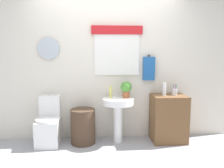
# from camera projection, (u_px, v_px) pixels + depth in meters

# --- Properties ---
(ground_plane) EXTENTS (8.00, 8.00, 0.00)m
(ground_plane) POSITION_uv_depth(u_px,v_px,m) (110.00, 168.00, 2.82)
(ground_plane) COLOR #A3A3A8
(back_wall) EXTENTS (4.40, 0.18, 2.60)m
(back_wall) POSITION_uv_depth(u_px,v_px,m) (106.00, 63.00, 3.77)
(back_wall) COLOR silver
(back_wall) RESTS_ON ground_plane
(toilet) EXTENTS (0.38, 0.51, 0.80)m
(toilet) POSITION_uv_depth(u_px,v_px,m) (49.00, 125.00, 3.58)
(toilet) COLOR white
(toilet) RESTS_ON ground_plane
(laundry_hamper) EXTENTS (0.40, 0.40, 0.57)m
(laundry_hamper) POSITION_uv_depth(u_px,v_px,m) (83.00, 126.00, 3.59)
(laundry_hamper) COLOR #4C3828
(laundry_hamper) RESTS_ON ground_plane
(pedestal_sink) EXTENTS (0.52, 0.52, 0.74)m
(pedestal_sink) POSITION_uv_depth(u_px,v_px,m) (118.00, 109.00, 3.59)
(pedestal_sink) COLOR white
(pedestal_sink) RESTS_ON ground_plane
(faucet) EXTENTS (0.03, 0.03, 0.10)m
(faucet) POSITION_uv_depth(u_px,v_px,m) (117.00, 94.00, 3.68)
(faucet) COLOR silver
(faucet) RESTS_ON pedestal_sink
(wooden_cabinet) EXTENTS (0.56, 0.44, 0.78)m
(wooden_cabinet) POSITION_uv_depth(u_px,v_px,m) (168.00, 118.00, 3.67)
(wooden_cabinet) COLOR brown
(wooden_cabinet) RESTS_ON ground_plane
(soap_bottle) EXTENTS (0.05, 0.05, 0.20)m
(soap_bottle) POSITION_uv_depth(u_px,v_px,m) (111.00, 92.00, 3.59)
(soap_bottle) COLOR #DBD166
(soap_bottle) RESTS_ON pedestal_sink
(potted_plant) EXTENTS (0.18, 0.18, 0.27)m
(potted_plant) POSITION_uv_depth(u_px,v_px,m) (126.00, 88.00, 3.61)
(potted_plant) COLOR #AD5B38
(potted_plant) RESTS_ON pedestal_sink
(lotion_bottle) EXTENTS (0.05, 0.05, 0.22)m
(lotion_bottle) POSITION_uv_depth(u_px,v_px,m) (164.00, 89.00, 3.56)
(lotion_bottle) COLOR white
(lotion_bottle) RESTS_ON wooden_cabinet
(toothbrush_cup) EXTENTS (0.08, 0.08, 0.19)m
(toothbrush_cup) POSITION_uv_depth(u_px,v_px,m) (175.00, 92.00, 3.64)
(toothbrush_cup) COLOR silver
(toothbrush_cup) RESTS_ON wooden_cabinet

